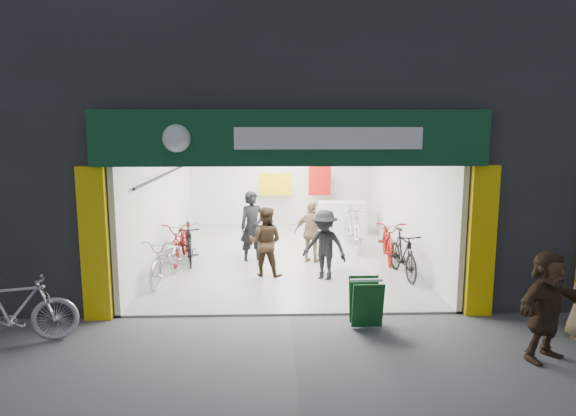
{
  "coord_description": "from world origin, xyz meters",
  "views": [
    {
      "loc": [
        -0.31,
        -8.43,
        3.28
      ],
      "look_at": [
        0.01,
        1.5,
        1.64
      ],
      "focal_mm": 32.0,
      "sensor_mm": 36.0,
      "label": 1
    }
  ],
  "objects_px": {
    "bike_right_front": "(403,254)",
    "sandwich_board": "(366,301)",
    "bike_left_front": "(167,259)",
    "parked_bike": "(14,311)"
  },
  "relations": [
    {
      "from": "bike_right_front",
      "to": "sandwich_board",
      "type": "xyz_separation_m",
      "value": [
        -1.28,
        -2.66,
        -0.09
      ]
    },
    {
      "from": "parked_bike",
      "to": "sandwich_board",
      "type": "distance_m",
      "value": 5.38
    },
    {
      "from": "bike_right_front",
      "to": "sandwich_board",
      "type": "bearing_deg",
      "value": -119.67
    },
    {
      "from": "bike_left_front",
      "to": "parked_bike",
      "type": "relative_size",
      "value": 1.05
    },
    {
      "from": "parked_bike",
      "to": "sandwich_board",
      "type": "height_order",
      "value": "parked_bike"
    },
    {
      "from": "bike_left_front",
      "to": "sandwich_board",
      "type": "relative_size",
      "value": 2.4
    },
    {
      "from": "bike_left_front",
      "to": "parked_bike",
      "type": "xyz_separation_m",
      "value": [
        -1.64,
        -3.05,
        0.04
      ]
    },
    {
      "from": "bike_right_front",
      "to": "sandwich_board",
      "type": "distance_m",
      "value": 2.96
    },
    {
      "from": "bike_left_front",
      "to": "bike_right_front",
      "type": "relative_size",
      "value": 1.08
    },
    {
      "from": "bike_left_front",
      "to": "parked_bike",
      "type": "bearing_deg",
      "value": -110.5
    }
  ]
}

